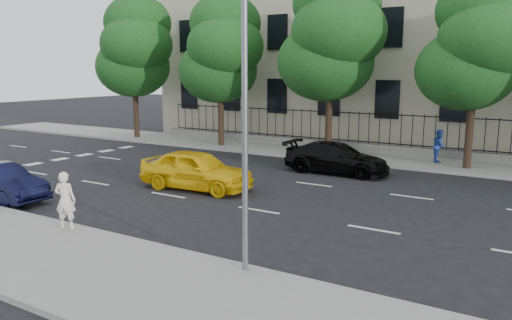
{
  "coord_description": "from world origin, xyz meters",
  "views": [
    {
      "loc": [
        8.33,
        -11.53,
        4.73
      ],
      "look_at": [
        -0.4,
        3.0,
        1.62
      ],
      "focal_mm": 35.0,
      "sensor_mm": 36.0,
      "label": 1
    }
  ],
  "objects_px": {
    "yellow_taxi": "(196,170)",
    "black_sedan": "(336,158)",
    "street_light": "(257,50)",
    "navy_sedan": "(0,183)",
    "woman_near": "(65,200)"
  },
  "relations": [
    {
      "from": "yellow_taxi",
      "to": "black_sedan",
      "type": "relative_size",
      "value": 0.95
    },
    {
      "from": "navy_sedan",
      "to": "yellow_taxi",
      "type": "bearing_deg",
      "value": -45.77
    },
    {
      "from": "street_light",
      "to": "yellow_taxi",
      "type": "bearing_deg",
      "value": 137.76
    },
    {
      "from": "woman_near",
      "to": "navy_sedan",
      "type": "bearing_deg",
      "value": -37.49
    },
    {
      "from": "street_light",
      "to": "woman_near",
      "type": "relative_size",
      "value": 4.79
    },
    {
      "from": "yellow_taxi",
      "to": "navy_sedan",
      "type": "height_order",
      "value": "yellow_taxi"
    },
    {
      "from": "woman_near",
      "to": "black_sedan",
      "type": "bearing_deg",
      "value": -130.49
    },
    {
      "from": "street_light",
      "to": "woman_near",
      "type": "bearing_deg",
      "value": -174.08
    },
    {
      "from": "street_light",
      "to": "yellow_taxi",
      "type": "height_order",
      "value": "street_light"
    },
    {
      "from": "navy_sedan",
      "to": "black_sedan",
      "type": "xyz_separation_m",
      "value": [
        8.62,
        10.86,
        0.05
      ]
    },
    {
      "from": "street_light",
      "to": "navy_sedan",
      "type": "height_order",
      "value": "street_light"
    },
    {
      "from": "black_sedan",
      "to": "yellow_taxi",
      "type": "bearing_deg",
      "value": 148.16
    },
    {
      "from": "yellow_taxi",
      "to": "black_sedan",
      "type": "distance_m",
      "value": 6.83
    },
    {
      "from": "street_light",
      "to": "yellow_taxi",
      "type": "relative_size",
      "value": 1.74
    },
    {
      "from": "yellow_taxi",
      "to": "black_sedan",
      "type": "height_order",
      "value": "yellow_taxi"
    }
  ]
}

